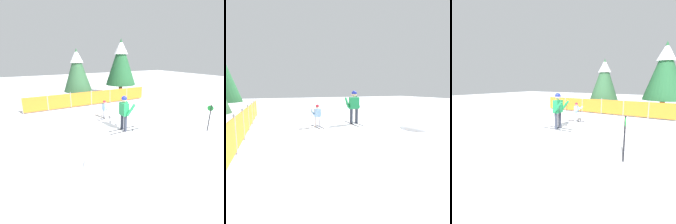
{
  "view_description": "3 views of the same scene",
  "coord_description": "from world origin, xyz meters",
  "views": [
    {
      "loc": [
        -4.52,
        -7.2,
        3.63
      ],
      "look_at": [
        -0.12,
        0.92,
        0.67
      ],
      "focal_mm": 28.0,
      "sensor_mm": 36.0,
      "label": 1
    },
    {
      "loc": [
        -8.52,
        4.07,
        1.89
      ],
      "look_at": [
        -0.29,
        0.81,
        0.73
      ],
      "focal_mm": 28.0,
      "sensor_mm": 36.0,
      "label": 2
    },
    {
      "loc": [
        4.77,
        -7.32,
        2.27
      ],
      "look_at": [
        -0.34,
        0.8,
        0.69
      ],
      "focal_mm": 28.0,
      "sensor_mm": 36.0,
      "label": 3
    }
  ],
  "objects": [
    {
      "name": "ground_plane",
      "position": [
        0.0,
        0.0,
        0.0
      ],
      "size": [
        60.0,
        60.0,
        0.0
      ],
      "primitive_type": "plane",
      "color": "white"
    },
    {
      "name": "skier_adult",
      "position": [
        -0.04,
        -0.22,
        1.08
      ],
      "size": [
        1.71,
        0.76,
        1.81
      ],
      "rotation": [
        0.0,
        0.0,
        0.0
      ],
      "color": "black",
      "rests_on": "ground_plane"
    },
    {
      "name": "skier_child",
      "position": [
        -0.11,
        1.85,
        0.66
      ],
      "size": [
        1.09,
        0.54,
        1.14
      ],
      "rotation": [
        0.0,
        0.0,
        0.15
      ],
      "color": "black",
      "rests_on": "ground_plane"
    },
    {
      "name": "safety_fence",
      "position": [
        0.29,
        4.98,
        0.59
      ],
      "size": [
        9.59,
        0.17,
        1.18
      ],
      "rotation": [
        0.0,
        0.0,
        -0.01
      ],
      "color": "gray",
      "rests_on": "ground_plane"
    },
    {
      "name": "trail_marker",
      "position": [
        3.66,
        -2.3,
        0.84
      ],
      "size": [
        0.1,
        0.27,
        1.36
      ],
      "color": "black",
      "rests_on": "ground_plane"
    },
    {
      "name": "snow_mound",
      "position": [
        -2.27,
        -2.3,
        0.0
      ],
      "size": [
        1.35,
        1.15,
        0.54
      ],
      "primitive_type": "ellipsoid",
      "color": "white",
      "rests_on": "ground_plane"
    }
  ]
}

